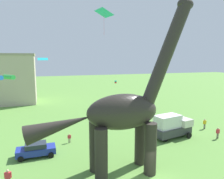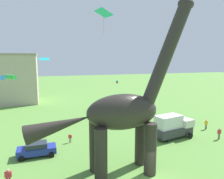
{
  "view_description": "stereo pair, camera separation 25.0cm",
  "coord_description": "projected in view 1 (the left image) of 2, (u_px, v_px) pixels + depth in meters",
  "views": [
    {
      "loc": [
        -8.82,
        -15.25,
        10.94
      ],
      "look_at": [
        -2.67,
        3.74,
        8.01
      ],
      "focal_mm": 34.66,
      "sensor_mm": 36.0,
      "label": 1
    },
    {
      "loc": [
        -8.58,
        -15.33,
        10.94
      ],
      "look_at": [
        -2.67,
        3.74,
        8.01
      ],
      "focal_mm": 34.66,
      "sensor_mm": 36.0,
      "label": 2
    }
  ],
  "objects": [
    {
      "name": "parked_box_truck",
      "position": [
        172.0,
        126.0,
        29.77
      ],
      "size": [
        5.92,
        3.26,
        3.2
      ],
      "rotation": [
        0.0,
        0.0,
        0.22
      ],
      "color": "#38383D",
      "rests_on": "ground_plane"
    },
    {
      "name": "person_strolling_adult",
      "position": [
        205.0,
        123.0,
        33.48
      ],
      "size": [
        0.58,
        0.26,
        1.56
      ],
      "rotation": [
        0.0,
        0.0,
        4.97
      ],
      "color": "#6B6056",
      "rests_on": "ground_plane"
    },
    {
      "name": "kite_trailing",
      "position": [
        116.0,
        82.0,
        43.76
      ],
      "size": [
        0.5,
        0.5,
        0.56
      ],
      "color": "#19B2B7"
    },
    {
      "name": "parked_sedan_left",
      "position": [
        36.0,
        149.0,
        24.12
      ],
      "size": [
        4.24,
        2.01,
        1.55
      ],
      "rotation": [
        0.0,
        0.0,
        0.02
      ],
      "color": "navy",
      "rests_on": "ground_plane"
    },
    {
      "name": "dinosaur_sculpture",
      "position": [
        122.0,
        112.0,
        20.01
      ],
      "size": [
        15.84,
        3.35,
        16.55
      ],
      "rotation": [
        0.0,
        0.0,
        0.57
      ],
      "color": "#2D2823",
      "rests_on": "ground_plane"
    },
    {
      "name": "kite_mid_center",
      "position": [
        7.0,
        77.0,
        26.4
      ],
      "size": [
        2.08,
        2.0,
        0.59
      ],
      "color": "green"
    },
    {
      "name": "person_watching_child",
      "position": [
        8.0,
        176.0,
        18.36
      ],
      "size": [
        0.59,
        0.26,
        1.57
      ],
      "rotation": [
        0.0,
        0.0,
        4.36
      ],
      "color": "black",
      "rests_on": "ground_plane"
    },
    {
      "name": "person_photographer",
      "position": [
        69.0,
        137.0,
        27.97
      ],
      "size": [
        0.45,
        0.2,
        1.21
      ],
      "rotation": [
        0.0,
        0.0,
        4.41
      ],
      "color": "#6B6056",
      "rests_on": "ground_plane"
    },
    {
      "name": "kite_high_left",
      "position": [
        43.0,
        59.0,
        35.24
      ],
      "size": [
        1.65,
        1.2,
        0.42
      ],
      "color": "#19B2B7"
    },
    {
      "name": "kite_mid_right",
      "position": [
        104.0,
        13.0,
        16.78
      ],
      "size": [
        1.29,
        1.65,
        1.94
      ],
      "color": "#19B2B7"
    },
    {
      "name": "person_far_spectator",
      "position": [
        218.0,
        132.0,
        29.41
      ],
      "size": [
        0.58,
        0.26,
        1.55
      ],
      "rotation": [
        0.0,
        0.0,
        2.83
      ],
      "color": "#6B6056",
      "rests_on": "ground_plane"
    }
  ]
}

